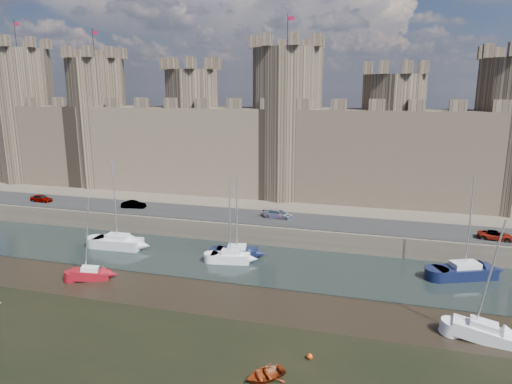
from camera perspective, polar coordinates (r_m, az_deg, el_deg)
water_channel at (r=53.79m, az=-3.96°, el=-8.45°), size 160.00×12.00×0.08m
quay at (r=86.81m, az=4.05°, el=0.63°), size 160.00×60.00×2.50m
road at (r=62.00m, az=-0.88°, el=-3.08°), size 160.00×7.00×0.10m
castle at (r=73.73m, az=1.76°, el=6.69°), size 108.50×11.00×29.00m
car_0 at (r=77.16m, az=-25.25°, el=-0.72°), size 3.62×1.72×1.20m
car_1 at (r=68.54m, az=-15.05°, el=-1.53°), size 3.60×1.67×1.14m
car_2 at (r=61.18m, az=2.82°, el=-2.78°), size 4.25×2.12×1.19m
car_3 at (r=59.34m, az=27.79°, el=-4.84°), size 4.05×2.23×1.07m
sailboat_0 at (r=59.63m, az=-16.90°, el=-6.00°), size 6.13×2.62×11.28m
sailboat_1 at (r=54.18m, az=-2.38°, el=-7.45°), size 5.03×2.66×9.57m
sailboat_2 at (r=52.67m, az=-3.23°, el=-8.06°), size 4.63×2.43×9.51m
sailboat_3 at (r=53.24m, az=24.62°, el=-8.96°), size 6.69×4.66×10.94m
sailboat_4 at (r=51.34m, az=-20.00°, el=-9.54°), size 4.09×2.96×8.93m
sailboat_5 at (r=41.84m, az=26.51°, el=-15.33°), size 4.88×2.51×10.04m
dinghy_4 at (r=33.72m, az=1.14°, el=-21.94°), size 3.57×3.50×0.61m
buoy_3 at (r=35.95m, az=6.72°, el=-19.74°), size 0.46×0.46×0.46m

